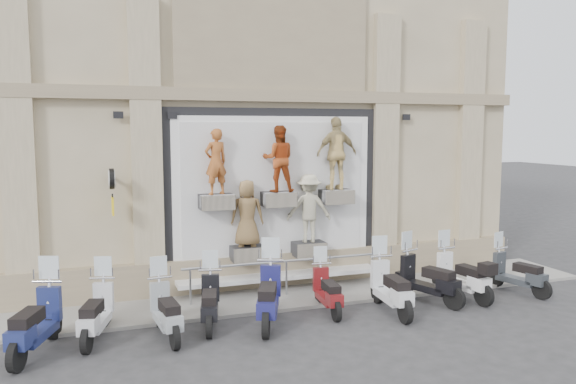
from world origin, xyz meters
The scene contains 16 objects.
ground centered at (0.00, 0.00, 0.00)m, with size 90.00×90.00×0.00m, color #2C2C2F.
sidewalk centered at (0.00, 2.10, 0.04)m, with size 16.00×2.20×0.08m, color gray.
building centered at (0.00, 7.00, 6.00)m, with size 14.00×8.60×12.00m, color #BEAD8A, non-canonical shape.
shop_vitrine centered at (0.14, 2.74, 2.41)m, with size 5.60×0.89×4.30m.
guard_rail centered at (0.00, 2.00, 0.47)m, with size 5.06×0.10×0.93m, color #9EA0A5, non-canonical shape.
clock_sign_bracket centered at (-3.90, 2.47, 2.80)m, with size 0.10×0.80×1.02m.
scooter_a centered at (-5.36, 0.28, 0.83)m, with size 0.59×2.04×1.65m, color #171F50, non-canonical shape.
scooter_b centered at (-4.32, 0.65, 0.75)m, with size 0.54×1.85×1.50m, color #BBBCC1, non-canonical shape.
scooter_c centered at (-3.04, 0.33, 0.74)m, with size 0.53×1.83×1.49m, color gray, non-canonical shape.
scooter_d centered at (-2.12, 0.67, 0.73)m, with size 0.53×1.81×1.47m, color black, non-canonical shape.
scooter_e centered at (-0.96, 0.36, 0.85)m, with size 0.61×2.10×1.71m, color #171851, non-canonical shape.
scooter_f centered at (0.51, 0.70, 0.69)m, with size 0.49×1.69×1.37m, color #5F1013, non-canonical shape.
scooter_g centered at (1.81, 0.21, 0.80)m, with size 0.58×1.98×1.61m, color silver, non-canonical shape.
scooter_h centered at (3.01, 0.58, 0.80)m, with size 0.57×1.96×1.59m, color black, non-canonical shape.
scooter_i centered at (3.94, 0.59, 0.78)m, with size 0.56×1.92×1.56m, color white, non-canonical shape.
scooter_j centered at (5.52, 0.50, 0.72)m, with size 0.52×1.78×1.44m, color #272C30, non-canonical shape.
Camera 1 is at (-4.28, -10.39, 4.05)m, focal length 35.00 mm.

